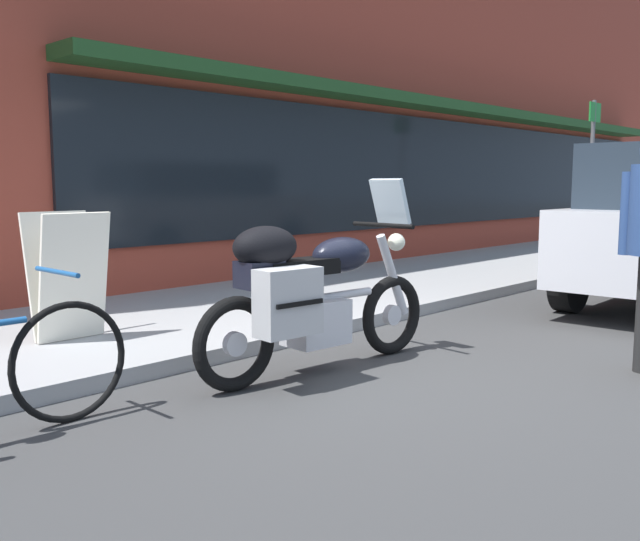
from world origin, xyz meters
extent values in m
plane|color=#393939|center=(0.00, 0.00, 0.00)|extent=(80.00, 80.00, 0.00)
cube|color=#983A29|center=(7.08, 4.08, 3.95)|extent=(22.16, 0.35, 7.91)
cube|color=black|center=(7.08, 3.87, 1.55)|extent=(15.51, 0.06, 1.80)
cube|color=#1E471E|center=(7.08, 3.65, 2.65)|extent=(15.51, 0.60, 0.16)
cube|color=#979797|center=(9.00, 2.49, 0.06)|extent=(30.00, 2.83, 0.12)
torus|color=black|center=(0.35, 0.33, 0.32)|extent=(0.64, 0.15, 0.63)
cylinder|color=silver|center=(0.35, 0.33, 0.32)|extent=(0.16, 0.07, 0.16)
torus|color=black|center=(-1.15, 0.46, 0.32)|extent=(0.64, 0.15, 0.63)
cylinder|color=silver|center=(-1.15, 0.46, 0.32)|extent=(0.16, 0.07, 0.16)
cube|color=silver|center=(-0.45, 0.40, 0.37)|extent=(0.46, 0.34, 0.32)
cylinder|color=silver|center=(-0.40, 0.39, 0.54)|extent=(0.98, 0.15, 0.06)
ellipsoid|color=black|center=(-0.20, 0.38, 0.84)|extent=(0.54, 0.32, 0.26)
cube|color=black|center=(-0.62, 0.41, 0.78)|extent=(0.62, 0.29, 0.11)
cube|color=black|center=(-0.95, 0.44, 0.76)|extent=(0.30, 0.24, 0.18)
cylinder|color=silver|center=(0.35, 0.33, 0.64)|extent=(0.35, 0.10, 0.67)
cylinder|color=black|center=(0.23, 0.34, 1.04)|extent=(0.09, 0.62, 0.04)
cube|color=silver|center=(0.31, 0.33, 1.22)|extent=(0.18, 0.33, 0.35)
sphere|color=#EAEACC|center=(0.39, 0.32, 0.90)|extent=(0.14, 0.14, 0.14)
cube|color=#B8B8B8|center=(-0.92, 0.20, 0.60)|extent=(0.46, 0.24, 0.44)
cube|color=black|center=(-0.92, 0.09, 0.60)|extent=(0.37, 0.05, 0.03)
ellipsoid|color=black|center=(-0.90, 0.44, 0.94)|extent=(0.51, 0.36, 0.28)
torus|color=black|center=(-2.17, 0.69, 0.35)|extent=(0.70, 0.04, 0.70)
cylinder|color=#1E5999|center=(-2.22, 0.69, 0.87)|extent=(0.03, 0.48, 0.03)
cylinder|color=black|center=(3.12, 0.08, 0.33)|extent=(0.67, 0.24, 0.66)
cylinder|color=navy|center=(1.15, -1.17, 1.14)|extent=(0.10, 0.10, 0.59)
cube|color=silver|center=(-1.41, 2.10, 0.63)|extent=(0.55, 0.21, 1.01)
cube|color=silver|center=(-1.41, 2.32, 0.63)|extent=(0.55, 0.21, 1.01)
cylinder|color=#59595B|center=(7.89, 1.85, 1.44)|extent=(0.07, 0.07, 2.64)
cube|color=#1E8C33|center=(7.89, 1.83, 2.56)|extent=(0.44, 0.02, 0.32)
camera|label=1|loc=(-3.99, -2.97, 1.35)|focal=38.91mm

